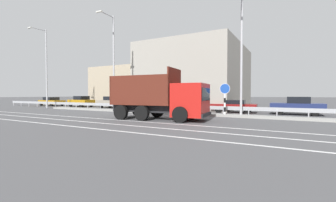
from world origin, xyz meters
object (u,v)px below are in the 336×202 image
(street_lamp_0, at_px, (45,65))
(parked_car_1, at_px, (81,101))
(parked_car_0, at_px, (52,101))
(parked_car_4, at_px, (181,104))
(parked_car_2, at_px, (113,102))
(parked_car_6, at_px, (297,106))
(parked_car_3, at_px, (146,104))
(dump_truck, at_px, (170,101))
(parked_car_5, at_px, (234,106))
(street_lamp_2, at_px, (241,52))
(street_lamp_1, at_px, (113,59))
(median_road_sign, at_px, (225,99))

(street_lamp_0, xyz_separation_m, parked_car_1, (1.01, 4.79, -4.84))
(street_lamp_0, height_order, parked_car_0, street_lamp_0)
(street_lamp_0, xyz_separation_m, parked_car_4, (17.53, 4.27, -4.91))
(parked_car_2, xyz_separation_m, parked_car_6, (21.45, 0.14, 0.02))
(street_lamp_0, height_order, parked_car_3, street_lamp_0)
(dump_truck, relative_size, parked_car_4, 1.68)
(parked_car_5, bearing_deg, parked_car_4, 91.22)
(parked_car_1, bearing_deg, parked_car_2, -85.03)
(street_lamp_2, bearing_deg, street_lamp_1, -178.71)
(parked_car_1, bearing_deg, street_lamp_1, -109.45)
(street_lamp_2, height_order, parked_car_6, street_lamp_2)
(parked_car_2, bearing_deg, dump_truck, 56.00)
(parked_car_1, relative_size, parked_car_3, 0.98)
(parked_car_1, relative_size, parked_car_6, 1.02)
(median_road_sign, bearing_deg, parked_car_6, 41.70)
(median_road_sign, distance_m, parked_car_6, 7.03)
(street_lamp_1, relative_size, parked_car_2, 2.28)
(street_lamp_1, bearing_deg, street_lamp_0, -179.59)
(parked_car_1, relative_size, parked_car_2, 0.97)
(dump_truck, xyz_separation_m, median_road_sign, (2.75, 4.30, 0.15))
(parked_car_3, bearing_deg, parked_car_5, -90.03)
(parked_car_6, bearing_deg, parked_car_4, 93.94)
(parked_car_1, bearing_deg, parked_car_5, -85.44)
(dump_truck, bearing_deg, parked_car_5, 158.07)
(street_lamp_2, relative_size, parked_car_2, 2.11)
(dump_truck, bearing_deg, parked_car_1, -120.00)
(parked_car_1, distance_m, parked_car_5, 22.19)
(parked_car_2, bearing_deg, parked_car_4, 86.09)
(parked_car_4, relative_size, parked_car_6, 1.02)
(dump_truck, height_order, street_lamp_0, street_lamp_0)
(dump_truck, distance_m, parked_car_6, 12.00)
(street_lamp_0, bearing_deg, parked_car_2, 33.79)
(parked_car_4, bearing_deg, parked_car_6, 97.85)
(street_lamp_2, xyz_separation_m, parked_car_0, (-30.11, 4.01, -4.44))
(median_road_sign, distance_m, parked_car_4, 7.15)
(median_road_sign, bearing_deg, street_lamp_1, -178.86)
(parked_car_2, bearing_deg, parked_car_5, 89.00)
(street_lamp_0, distance_m, parked_car_4, 18.69)
(median_road_sign, bearing_deg, street_lamp_0, -179.22)
(street_lamp_1, height_order, parked_car_6, street_lamp_1)
(median_road_sign, xyz_separation_m, parked_car_0, (-28.84, 4.07, -0.76))
(median_road_sign, bearing_deg, street_lamp_2, 2.70)
(street_lamp_1, bearing_deg, parked_car_6, 15.96)
(street_lamp_0, relative_size, parked_car_6, 2.42)
(median_road_sign, distance_m, parked_car_5, 4.54)
(parked_car_5, height_order, parked_car_6, parked_car_6)
(street_lamp_1, height_order, parked_car_2, street_lamp_1)
(parked_car_3, height_order, parked_car_4, parked_car_4)
(street_lamp_1, distance_m, parked_car_5, 13.47)
(street_lamp_0, relative_size, parked_car_0, 2.19)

